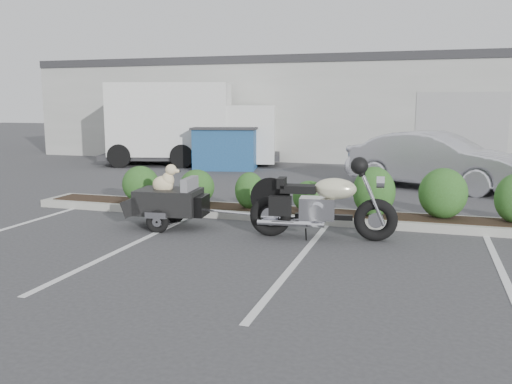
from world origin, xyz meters
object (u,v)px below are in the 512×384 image
(sedan, at_px, (436,160))
(dumpster, at_px, (226,148))
(delivery_truck, at_px, (191,126))
(motorcycle, at_px, (322,205))
(pet_trailer, at_px, (168,200))

(sedan, bearing_deg, dumpster, 92.61)
(sedan, xyz_separation_m, delivery_truck, (-8.40, 3.29, 0.66))
(motorcycle, relative_size, sedan, 0.54)
(sedan, bearing_deg, delivery_truck, 90.97)
(dumpster, xyz_separation_m, delivery_truck, (-1.67, 0.87, 0.68))
(delivery_truck, bearing_deg, pet_trailer, -83.19)
(dumpster, bearing_deg, sedan, -31.46)
(delivery_truck, bearing_deg, sedan, -36.30)
(motorcycle, xyz_separation_m, delivery_truck, (-6.55, 9.45, 0.84))
(pet_trailer, bearing_deg, dumpster, 97.85)
(pet_trailer, bearing_deg, motorcycle, -6.34)
(sedan, relative_size, delivery_truck, 0.67)
(motorcycle, xyz_separation_m, pet_trailer, (-2.79, 0.02, -0.07))
(pet_trailer, xyz_separation_m, dumpster, (-2.09, 8.56, 0.23))
(motorcycle, distance_m, pet_trailer, 2.79)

